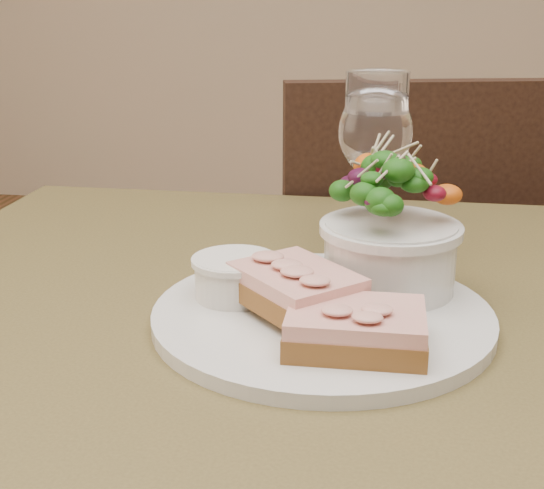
% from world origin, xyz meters
% --- Properties ---
extents(cafe_table, '(0.80, 0.80, 0.75)m').
position_xyz_m(cafe_table, '(0.00, 0.00, 0.65)').
color(cafe_table, '#483D1F').
rests_on(cafe_table, ground).
extents(chair_far, '(0.50, 0.50, 0.90)m').
position_xyz_m(chair_far, '(0.11, 0.64, 0.29)').
color(chair_far, black).
rests_on(chair_far, ground).
extents(dinner_plate, '(0.29, 0.29, 0.01)m').
position_xyz_m(dinner_plate, '(0.04, -0.01, 0.76)').
color(dinner_plate, silver).
rests_on(dinner_plate, cafe_table).
extents(sandwich_front, '(0.10, 0.08, 0.03)m').
position_xyz_m(sandwich_front, '(0.07, -0.08, 0.78)').
color(sandwich_front, '#523615').
rests_on(sandwich_front, dinner_plate).
extents(sandwich_back, '(0.12, 0.13, 0.03)m').
position_xyz_m(sandwich_back, '(0.02, -0.02, 0.78)').
color(sandwich_back, '#523615').
rests_on(sandwich_back, dinner_plate).
extents(ramekin, '(0.07, 0.07, 0.04)m').
position_xyz_m(ramekin, '(-0.04, 0.01, 0.78)').
color(ramekin, silver).
rests_on(ramekin, dinner_plate).
extents(salad_bowl, '(0.12, 0.12, 0.13)m').
position_xyz_m(salad_bowl, '(0.09, 0.05, 0.82)').
color(salad_bowl, silver).
rests_on(salad_bowl, dinner_plate).
extents(garnish, '(0.05, 0.04, 0.02)m').
position_xyz_m(garnish, '(-0.01, 0.06, 0.77)').
color(garnish, '#13370A').
rests_on(garnish, dinner_plate).
extents(wine_glass, '(0.08, 0.08, 0.18)m').
position_xyz_m(wine_glass, '(0.07, 0.18, 0.87)').
color(wine_glass, white).
rests_on(wine_glass, cafe_table).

